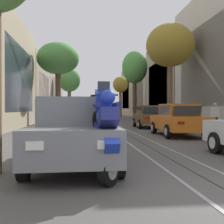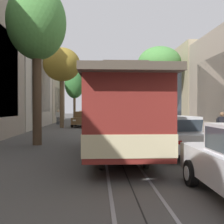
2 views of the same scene
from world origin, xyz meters
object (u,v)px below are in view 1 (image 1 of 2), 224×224
at_px(parked_car_white_fourth_left, 81,115).
at_px(parked_car_orange_fifth_left, 79,114).
at_px(cable_car_trolley, 100,107).
at_px(pedestrian_on_left_pavement, 59,112).
at_px(motorcycle_with_rider, 106,128).
at_px(pedestrian_on_right_pavement, 215,115).
at_px(parked_car_orange_second_left, 78,121).
at_px(street_tree_kerb_right_second, 170,46).
at_px(street_tree_kerb_right_fourth, 120,86).
at_px(parked_car_white_far_left, 82,113).
at_px(street_tree_kerb_right_mid, 135,68).
at_px(parked_car_orange_second_right, 178,120).
at_px(street_tree_kerb_left_second, 58,59).
at_px(parked_car_grey_near_left, 73,131).
at_px(parked_car_brown_mid_right, 149,116).
at_px(parked_car_navy_mid_left, 82,117).
at_px(street_tree_kerb_left_mid, 69,81).
at_px(parked_car_white_sixth_left, 82,113).

xyz_separation_m(parked_car_white_fourth_left, parked_car_orange_fifth_left, (-0.16, 5.98, 0.00)).
distance_m(cable_car_trolley, pedestrian_on_left_pavement, 5.62).
bearing_deg(motorcycle_with_rider, pedestrian_on_right_pavement, 55.99).
bearing_deg(parked_car_white_fourth_left, parked_car_orange_second_left, -90.18).
xyz_separation_m(street_tree_kerb_right_second, street_tree_kerb_right_fourth, (-0.18, 27.04, -0.82)).
xyz_separation_m(parked_car_white_far_left, street_tree_kerb_right_mid, (6.30, -9.08, 5.47)).
xyz_separation_m(parked_car_white_fourth_left, motorcycle_with_rider, (0.57, -19.49, 0.18)).
relative_size(parked_car_orange_second_right, street_tree_kerb_left_second, 0.61).
height_order(parked_car_white_fourth_left, cable_car_trolley, cable_car_trolley).
bearing_deg(motorcycle_with_rider, parked_car_white_far_left, 90.66).
bearing_deg(parked_car_orange_fifth_left, motorcycle_with_rider, -88.34).
distance_m(street_tree_kerb_left_second, cable_car_trolley, 13.56).
height_order(parked_car_white_fourth_left, pedestrian_on_right_pavement, pedestrian_on_right_pavement).
xyz_separation_m(parked_car_grey_near_left, parked_car_orange_fifth_left, (-0.09, 23.94, 0.00)).
height_order(street_tree_kerb_right_second, pedestrian_on_left_pavement, street_tree_kerb_right_second).
xyz_separation_m(parked_car_orange_fifth_left, pedestrian_on_left_pavement, (-2.53, 4.75, 0.18)).
bearing_deg(motorcycle_with_rider, parked_car_grey_near_left, 112.93).
xyz_separation_m(parked_car_orange_second_left, parked_car_white_fourth_left, (0.04, 11.92, 0.00)).
relative_size(parked_car_orange_second_left, parked_car_brown_mid_right, 1.00).
xyz_separation_m(street_tree_kerb_right_fourth, pedestrian_on_right_pavement, (1.33, -32.19, -4.39)).
bearing_deg(parked_car_orange_fifth_left, street_tree_kerb_right_fourth, 68.91).
xyz_separation_m(parked_car_orange_second_right, motorcycle_with_rider, (-4.28, -8.48, 0.18)).
height_order(parked_car_brown_mid_right, street_tree_kerb_right_mid, street_tree_kerb_right_mid).
bearing_deg(street_tree_kerb_right_fourth, parked_car_white_far_left, -140.33).
bearing_deg(cable_car_trolley, pedestrian_on_right_pavement, -75.47).
relative_size(parked_car_brown_mid_right, motorcycle_with_rider, 2.36).
distance_m(motorcycle_with_rider, pedestrian_on_right_pavement, 13.27).
relative_size(street_tree_kerb_left_second, pedestrian_on_right_pavement, 4.23).
xyz_separation_m(parked_car_orange_second_left, street_tree_kerb_right_mid, (6.48, 21.12, 5.47)).
height_order(parked_car_navy_mid_left, motorcycle_with_rider, motorcycle_with_rider).
bearing_deg(pedestrian_on_left_pavement, parked_car_orange_fifth_left, -61.97).
bearing_deg(parked_car_navy_mid_left, cable_car_trolley, 82.90).
relative_size(parked_car_white_far_left, cable_car_trolley, 0.48).
xyz_separation_m(street_tree_kerb_right_fourth, pedestrian_on_left_pavement, (-9.36, -12.96, -4.37)).
bearing_deg(parked_car_grey_near_left, street_tree_kerb_left_mid, 92.65).
height_order(parked_car_navy_mid_left, street_tree_kerb_right_fourth, street_tree_kerb_right_fourth).
bearing_deg(parked_car_orange_fifth_left, pedestrian_on_left_pavement, 118.03).
height_order(street_tree_kerb_right_fourth, motorcycle_with_rider, street_tree_kerb_right_fourth).
relative_size(parked_car_white_fourth_left, cable_car_trolley, 0.48).
bearing_deg(parked_car_orange_second_left, parked_car_brown_mid_right, 55.51).
distance_m(street_tree_kerb_left_second, street_tree_kerb_right_mid, 11.98).
bearing_deg(pedestrian_on_left_pavement, parked_car_white_sixth_left, 29.12).
xyz_separation_m(street_tree_kerb_right_second, motorcycle_with_rider, (-6.28, -16.14, -5.19)).
bearing_deg(parked_car_orange_second_left, street_tree_kerb_right_mid, 72.96).
bearing_deg(parked_car_orange_fifth_left, street_tree_kerb_right_second, -53.05).
height_order(street_tree_kerb_left_second, pedestrian_on_left_pavement, street_tree_kerb_left_second).
bearing_deg(parked_car_navy_mid_left, parked_car_orange_second_left, -91.61).
height_order(street_tree_kerb_right_second, street_tree_kerb_right_mid, street_tree_kerb_right_mid).
relative_size(parked_car_white_far_left, parked_car_brown_mid_right, 0.99).
relative_size(street_tree_kerb_left_second, street_tree_kerb_right_second, 0.91).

